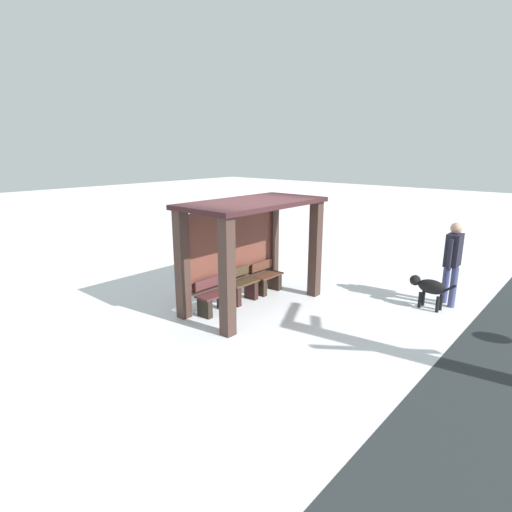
{
  "coord_description": "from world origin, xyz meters",
  "views": [
    {
      "loc": [
        -6.15,
        -5.44,
        3.22
      ],
      "look_at": [
        -0.22,
        -0.26,
        1.17
      ],
      "focal_mm": 28.76,
      "sensor_mm": 36.0,
      "label": 1
    }
  ],
  "objects_px": {
    "bench_left_inside": "(214,299)",
    "bus_shelter": "(247,233)",
    "person_walking": "(453,258)",
    "bench_center_inside": "(242,288)",
    "dog": "(429,287)",
    "bench_right_inside": "(267,280)"
  },
  "relations": [
    {
      "from": "bus_shelter",
      "to": "bench_left_inside",
      "type": "height_order",
      "value": "bus_shelter"
    },
    {
      "from": "bus_shelter",
      "to": "bench_center_inside",
      "type": "distance_m",
      "value": 1.24
    },
    {
      "from": "person_walking",
      "to": "dog",
      "type": "height_order",
      "value": "person_walking"
    },
    {
      "from": "bus_shelter",
      "to": "bench_right_inside",
      "type": "relative_size",
      "value": 4.21
    },
    {
      "from": "bench_center_inside",
      "to": "person_walking",
      "type": "distance_m",
      "value": 4.46
    },
    {
      "from": "bus_shelter",
      "to": "bench_left_inside",
      "type": "xyz_separation_m",
      "value": [
        -0.84,
        0.17,
        -1.25
      ]
    },
    {
      "from": "bench_center_inside",
      "to": "bench_right_inside",
      "type": "relative_size",
      "value": 1.01
    },
    {
      "from": "bench_right_inside",
      "to": "person_walking",
      "type": "distance_m",
      "value": 4.0
    },
    {
      "from": "bench_center_inside",
      "to": "bench_right_inside",
      "type": "height_order",
      "value": "bench_center_inside"
    },
    {
      "from": "bus_shelter",
      "to": "dog",
      "type": "bearing_deg",
      "value": -52.96
    },
    {
      "from": "bus_shelter",
      "to": "bench_center_inside",
      "type": "height_order",
      "value": "bus_shelter"
    },
    {
      "from": "bench_center_inside",
      "to": "person_walking",
      "type": "xyz_separation_m",
      "value": [
        2.76,
        -3.43,
        0.73
      ]
    },
    {
      "from": "bench_center_inside",
      "to": "bus_shelter",
      "type": "bearing_deg",
      "value": -90.0
    },
    {
      "from": "bench_right_inside",
      "to": "dog",
      "type": "xyz_separation_m",
      "value": [
        1.43,
        -3.18,
        0.17
      ]
    },
    {
      "from": "bus_shelter",
      "to": "bench_center_inside",
      "type": "bearing_deg",
      "value": 90.0
    },
    {
      "from": "person_walking",
      "to": "bench_left_inside",
      "type": "bearing_deg",
      "value": 136.31
    },
    {
      "from": "bus_shelter",
      "to": "dog",
      "type": "distance_m",
      "value": 3.92
    },
    {
      "from": "bench_left_inside",
      "to": "bus_shelter",
      "type": "bearing_deg",
      "value": -11.16
    },
    {
      "from": "bench_left_inside",
      "to": "person_walking",
      "type": "height_order",
      "value": "person_walking"
    },
    {
      "from": "bench_left_inside",
      "to": "bench_right_inside",
      "type": "bearing_deg",
      "value": 0.01
    },
    {
      "from": "bench_center_inside",
      "to": "bench_right_inside",
      "type": "bearing_deg",
      "value": 0.14
    },
    {
      "from": "bus_shelter",
      "to": "person_walking",
      "type": "bearing_deg",
      "value": -49.85
    }
  ]
}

